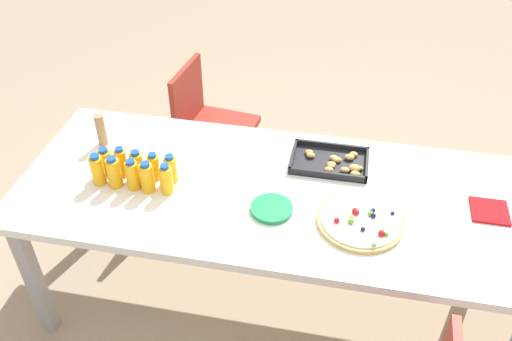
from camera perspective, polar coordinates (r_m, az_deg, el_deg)
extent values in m
plane|color=gray|center=(2.87, 1.56, -13.43)|extent=(12.00, 12.00, 0.00)
cube|color=white|center=(2.34, 1.86, -2.41)|extent=(2.22, 0.89, 0.04)
cube|color=#99999E|center=(2.69, -22.32, -10.48)|extent=(0.06, 0.06, 0.71)
cube|color=#99999E|center=(3.13, -15.99, -0.72)|extent=(0.06, 0.06, 0.71)
cube|color=#99999E|center=(2.95, 23.24, -5.67)|extent=(0.06, 0.06, 0.71)
cube|color=maroon|center=(3.22, -3.98, 4.27)|extent=(0.45, 0.45, 0.04)
cube|color=maroon|center=(3.19, -7.25, 7.66)|extent=(0.08, 0.38, 0.38)
cylinder|color=silver|center=(3.44, -0.34, 1.87)|extent=(0.02, 0.02, 0.41)
cylinder|color=silver|center=(3.20, -2.18, -1.39)|extent=(0.02, 0.02, 0.41)
cylinder|color=silver|center=(3.54, -5.27, 2.85)|extent=(0.02, 0.02, 0.41)
cylinder|color=silver|center=(3.31, -7.39, -0.25)|extent=(0.02, 0.02, 0.41)
cylinder|color=#F8AD14|center=(2.42, -16.30, -0.01)|extent=(0.06, 0.06, 0.13)
cylinder|color=blue|center=(2.37, -16.62, 1.40)|extent=(0.04, 0.04, 0.02)
cylinder|color=#F9AA14|center=(2.38, -14.68, -0.27)|extent=(0.06, 0.06, 0.13)
cylinder|color=blue|center=(2.34, -14.97, 1.16)|extent=(0.04, 0.04, 0.02)
cylinder|color=#FAAE14|center=(2.36, -12.84, -0.53)|extent=(0.06, 0.06, 0.13)
cylinder|color=blue|center=(2.31, -13.09, 0.87)|extent=(0.04, 0.04, 0.02)
cylinder|color=#F8AB14|center=(2.33, -11.38, -0.79)|extent=(0.06, 0.06, 0.13)
cylinder|color=blue|center=(2.29, -11.61, 0.62)|extent=(0.04, 0.04, 0.02)
cylinder|color=#FAAE14|center=(2.31, -9.41, -1.01)|extent=(0.06, 0.06, 0.13)
cylinder|color=blue|center=(2.26, -9.60, 0.41)|extent=(0.04, 0.04, 0.02)
cylinder|color=#FAAC14|center=(2.47, -15.53, 0.84)|extent=(0.06, 0.06, 0.12)
cylinder|color=blue|center=(2.43, -15.79, 2.05)|extent=(0.04, 0.04, 0.02)
cylinder|color=#F9AD14|center=(2.44, -13.96, 0.79)|extent=(0.05, 0.05, 0.13)
cylinder|color=blue|center=(2.40, -14.22, 2.15)|extent=(0.03, 0.03, 0.02)
cylinder|color=#FAAB14|center=(2.41, -12.39, 0.48)|extent=(0.06, 0.06, 0.12)
cylinder|color=blue|center=(2.37, -12.62, 1.80)|extent=(0.04, 0.04, 0.02)
cylinder|color=#F9AE14|center=(2.39, -10.69, 0.31)|extent=(0.05, 0.05, 0.12)
cylinder|color=blue|center=(2.35, -10.87, 1.57)|extent=(0.03, 0.03, 0.02)
cylinder|color=#FAAA14|center=(2.36, -8.95, 0.07)|extent=(0.06, 0.06, 0.12)
cylinder|color=blue|center=(2.32, -9.12, 1.40)|extent=(0.04, 0.04, 0.02)
cylinder|color=tan|center=(2.21, 10.89, -5.23)|extent=(0.35, 0.35, 0.02)
cylinder|color=white|center=(2.20, 10.93, -5.00)|extent=(0.32, 0.32, 0.01)
sphere|color=#66B238|center=(2.19, 10.01, -4.96)|extent=(0.02, 0.02, 0.02)
sphere|color=#1E1947|center=(2.15, 11.17, -6.07)|extent=(0.02, 0.02, 0.02)
sphere|color=#1E1947|center=(2.24, 12.23, -4.10)|extent=(0.02, 0.02, 0.02)
sphere|color=red|center=(2.21, 10.40, -4.21)|extent=(0.03, 0.03, 0.03)
sphere|color=red|center=(2.14, 13.06, -6.44)|extent=(0.03, 0.03, 0.03)
sphere|color=#66B238|center=(2.17, 9.96, -5.26)|extent=(0.03, 0.03, 0.03)
sphere|color=#66B238|center=(2.22, 11.94, -4.44)|extent=(0.02, 0.02, 0.02)
sphere|color=#1E1947|center=(2.21, 12.23, -4.66)|extent=(0.02, 0.02, 0.02)
sphere|color=red|center=(2.21, 10.51, -4.34)|extent=(0.03, 0.03, 0.03)
sphere|color=#1E1947|center=(2.22, 12.04, -4.30)|extent=(0.02, 0.02, 0.02)
sphere|color=#66B238|center=(2.10, 12.32, -7.63)|extent=(0.02, 0.02, 0.02)
sphere|color=#66B238|center=(2.15, 13.57, -6.51)|extent=(0.02, 0.02, 0.02)
sphere|color=red|center=(2.16, 8.50, -5.21)|extent=(0.02, 0.02, 0.02)
sphere|color=#1E1947|center=(2.24, 14.17, -4.37)|extent=(0.02, 0.02, 0.02)
cube|color=black|center=(2.49, 7.72, 0.82)|extent=(0.35, 0.23, 0.01)
cube|color=black|center=(2.39, 7.50, -0.51)|extent=(0.35, 0.01, 0.03)
cube|color=black|center=(2.57, 7.96, 2.53)|extent=(0.35, 0.01, 0.03)
cube|color=black|center=(2.49, 3.91, 1.53)|extent=(0.01, 0.23, 0.03)
cube|color=black|center=(2.48, 11.58, 0.59)|extent=(0.01, 0.23, 0.03)
ellipsoid|color=tan|center=(2.43, 9.33, 0.07)|extent=(0.04, 0.03, 0.02)
ellipsoid|color=tan|center=(2.52, 5.61, 1.93)|extent=(0.04, 0.03, 0.02)
ellipsoid|color=tan|center=(2.44, 10.35, 0.25)|extent=(0.05, 0.04, 0.03)
ellipsoid|color=tan|center=(2.41, 10.39, -0.38)|extent=(0.05, 0.03, 0.03)
ellipsoid|color=tan|center=(2.45, 7.93, 0.66)|extent=(0.04, 0.03, 0.02)
ellipsoid|color=tan|center=(2.49, 8.52, 1.13)|extent=(0.04, 0.03, 0.02)
ellipsoid|color=tan|center=(2.46, 10.84, 0.24)|extent=(0.03, 0.02, 0.02)
ellipsoid|color=tan|center=(2.45, 7.89, 0.46)|extent=(0.04, 0.03, 0.02)
ellipsoid|color=tan|center=(2.51, 9.82, 1.40)|extent=(0.04, 0.03, 0.03)
ellipsoid|color=tan|center=(2.50, 5.76, 1.61)|extent=(0.04, 0.03, 0.02)
ellipsoid|color=tan|center=(2.53, 10.22, 1.70)|extent=(0.04, 0.03, 0.02)
ellipsoid|color=tan|center=(2.49, 8.18, 1.31)|extent=(0.04, 0.03, 0.02)
ellipsoid|color=tan|center=(2.42, 7.66, 0.09)|extent=(0.04, 0.03, 0.02)
cylinder|color=#1E8C4C|center=(2.23, 1.66, -4.17)|extent=(0.18, 0.18, 0.00)
cylinder|color=#1E8C4C|center=(2.23, 1.66, -4.07)|extent=(0.18, 0.18, 0.00)
cylinder|color=#1E8C4C|center=(2.22, 1.67, -3.98)|extent=(0.18, 0.18, 0.00)
cylinder|color=#1E8C4C|center=(2.22, 1.67, -3.88)|extent=(0.18, 0.18, 0.00)
cube|color=red|center=(2.42, 23.35, -3.93)|extent=(0.15, 0.15, 0.01)
cylinder|color=#9E7A56|center=(2.65, -15.98, 4.12)|extent=(0.04, 0.04, 0.16)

